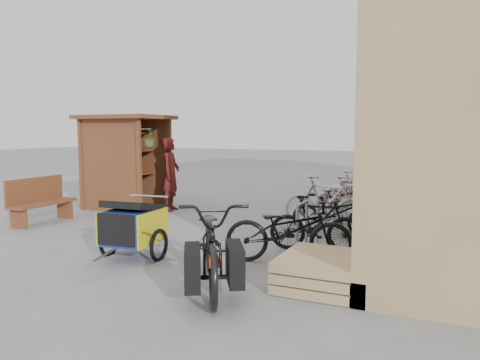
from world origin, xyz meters
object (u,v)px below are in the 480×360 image
at_px(bike_3, 326,203).
at_px(bike_7, 357,192).
at_px(pallet_stack, 321,271).
at_px(bike_1, 316,224).
at_px(bench, 40,200).
at_px(child_trailer, 133,224).
at_px(bike_5, 351,199).
at_px(cargo_bike, 212,244).
at_px(kiosk, 123,149).
at_px(bike_6, 358,196).
at_px(bike_0, 289,230).
at_px(bike_2, 334,213).
at_px(shopping_carts, 396,181).
at_px(person_kiosk, 170,174).
at_px(bike_4, 340,201).

bearing_deg(bike_3, bike_7, 1.21).
distance_m(pallet_stack, bike_1, 1.81).
bearing_deg(bike_3, bench, 113.61).
relative_size(child_trailer, bike_5, 1.01).
distance_m(cargo_bike, bike_7, 6.51).
relative_size(kiosk, bike_6, 1.44).
relative_size(bike_0, bike_5, 1.16).
bearing_deg(bike_2, bike_7, 5.46).
relative_size(shopping_carts, bike_0, 1.18).
distance_m(kiosk, shopping_carts, 7.57).
xyz_separation_m(pallet_stack, bike_0, (-0.74, 0.86, 0.29)).
bearing_deg(bike_3, shopping_carts, -4.79).
bearing_deg(bench, person_kiosk, 53.97).
bearing_deg(child_trailer, bike_1, 27.16).
xyz_separation_m(cargo_bike, bike_0, (0.49, 1.54, -0.08)).
distance_m(kiosk, bike_6, 6.03).
bearing_deg(bike_1, bike_5, -10.26).
height_order(child_trailer, cargo_bike, cargo_bike).
bearing_deg(bike_7, bike_2, -169.17).
xyz_separation_m(shopping_carts, bike_0, (-0.74, -7.14, -0.09)).
relative_size(kiosk, pallet_stack, 2.08).
distance_m(shopping_carts, bike_3, 4.64).
relative_size(person_kiosk, bike_5, 1.11).
distance_m(shopping_carts, bike_2, 5.02).
bearing_deg(bike_7, shopping_carts, -7.56).
bearing_deg(pallet_stack, person_kiosk, 140.56).
bearing_deg(bench, bike_1, -0.95).
relative_size(pallet_stack, bike_1, 0.77).
relative_size(bike_1, bike_6, 0.90).
bearing_deg(bench, shopping_carts, 41.55).
bearing_deg(bike_7, bench, 134.37).
bearing_deg(bike_6, bench, 134.45).
height_order(bench, bike_7, bike_7).
bearing_deg(bike_0, bike_2, -21.56).
bearing_deg(child_trailer, bike_4, 56.03).
distance_m(bike_6, bike_7, 0.30).
bearing_deg(bike_2, bike_6, 3.89).
bearing_deg(bike_6, kiosk, 117.47).
relative_size(child_trailer, bike_7, 0.98).
height_order(bike_0, bike_2, bike_0).
bearing_deg(child_trailer, bench, 153.08).
bearing_deg(bike_1, person_kiosk, 51.01).
xyz_separation_m(shopping_carts, cargo_bike, (-1.23, -8.68, -0.01)).
bearing_deg(child_trailer, bike_3, 50.96).
relative_size(bike_3, bike_4, 1.00).
xyz_separation_m(shopping_carts, bike_5, (-0.57, -3.35, -0.10)).
distance_m(child_trailer, bike_5, 5.19).
bearing_deg(bike_0, bike_5, -19.65).
distance_m(shopping_carts, bike_1, 6.32).
bearing_deg(shopping_carts, cargo_bike, -98.06).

